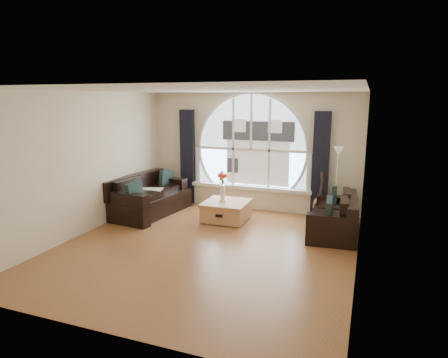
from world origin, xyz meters
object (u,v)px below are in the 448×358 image
sofa_right (334,213)px  guitar (321,195)px  vase_flowers (223,183)px  floor_lamp (336,185)px  potted_plant (223,178)px  coffee_chest (226,210)px  sofa_left (150,196)px

sofa_right → guitar: size_ratio=1.56×
sofa_right → vase_flowers: bearing=174.2°
floor_lamp → potted_plant: bearing=171.3°
vase_flowers → guitar: vase_flowers is taller
coffee_chest → potted_plant: size_ratio=3.39×
sofa_right → vase_flowers: 2.35m
potted_plant → guitar: bearing=-6.8°
floor_lamp → potted_plant: 2.70m
sofa_right → guitar: 0.92m
sofa_right → potted_plant: 2.94m
sofa_left → guitar: size_ratio=1.85×
coffee_chest → guitar: bearing=21.6°
floor_lamp → guitar: floor_lamp is taller
sofa_left → coffee_chest: (1.79, 0.14, -0.18)m
sofa_left → floor_lamp: floor_lamp is taller
guitar → potted_plant: guitar is taller
vase_flowers → potted_plant: size_ratio=2.58×
coffee_chest → floor_lamp: (2.19, 0.65, 0.58)m
coffee_chest → guitar: size_ratio=0.87×
sofa_left → guitar: guitar is taller
sofa_left → vase_flowers: size_ratio=2.80×
sofa_right → potted_plant: bearing=153.6°
potted_plant → sofa_left: bearing=-137.6°
coffee_chest → sofa_left: bearing=-176.6°
sofa_left → potted_plant: (1.31, 1.20, 0.29)m
vase_flowers → floor_lamp: floor_lamp is taller
guitar → potted_plant: bearing=-164.5°
vase_flowers → floor_lamp: 2.37m
sofa_left → sofa_right: sofa_left is taller
coffee_chest → vase_flowers: vase_flowers is taller
sofa_left → vase_flowers: (1.70, 0.15, 0.40)m
sofa_left → potted_plant: 1.80m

